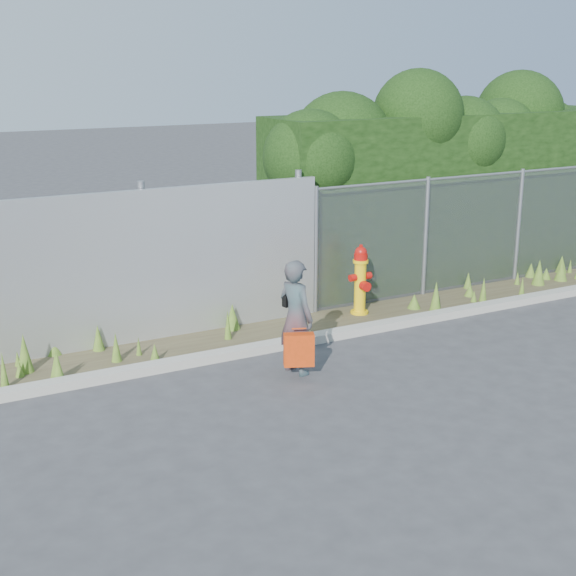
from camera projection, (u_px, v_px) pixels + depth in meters
The scene contains 10 objects.
ground at pixel (363, 390), 9.87m from camera, with size 80.00×80.00×0.00m, color #39393B.
curb at pixel (293, 342), 11.38m from camera, with size 16.00×0.22×0.12m, color #9F9C8F.
weed_strip at pixel (271, 324), 11.94m from camera, with size 16.00×1.33×0.53m.
corrugated_fence at pixel (36, 280), 10.64m from camera, with size 8.50×0.21×2.30m.
chainlink_fence at pixel (473, 231), 14.05m from camera, with size 6.50×0.07×2.05m.
hedge at pixel (440, 168), 14.64m from camera, with size 7.56×2.04×3.79m.
fire_hydrant at pixel (360, 281), 12.64m from camera, with size 0.38×0.34×1.14m.
woman at pixel (296, 317), 10.24m from camera, with size 0.55×0.36×1.50m, color #106569.
red_tote_bag at pixel (299, 350), 10.09m from camera, with size 0.38×0.14×0.50m.
black_shoulder_bag at pixel (290, 300), 10.38m from camera, with size 0.21×0.09×0.16m.
Camera 1 is at (-5.12, -7.62, 3.93)m, focal length 50.00 mm.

